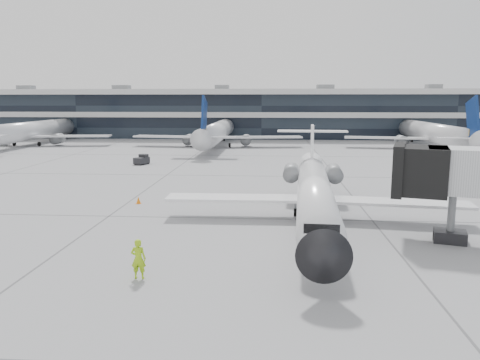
{
  "coord_description": "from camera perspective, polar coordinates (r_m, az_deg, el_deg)",
  "views": [
    {
      "loc": [
        2.53,
        -34.24,
        8.87
      ],
      "look_at": [
        -0.0,
        2.06,
        2.6
      ],
      "focal_mm": 35.0,
      "sensor_mm": 36.0,
      "label": 1
    }
  ],
  "objects": [
    {
      "name": "regional_jet",
      "position": [
        34.97,
        9.08,
        -1.33
      ],
      "size": [
        22.42,
        27.98,
        6.46
      ],
      "rotation": [
        0.0,
        0.0,
        -0.06
      ],
      "color": "white",
      "rests_on": "ground"
    },
    {
      "name": "bg_jet_right",
      "position": [
        94.4,
        22.21,
        3.66
      ],
      "size": [
        32.0,
        40.0,
        9.6
      ],
      "primitive_type": null,
      "color": "silver",
      "rests_on": "ground"
    },
    {
      "name": "bg_jet_center",
      "position": [
        90.29,
        -2.74,
        4.13
      ],
      "size": [
        32.0,
        40.0,
        9.6
      ],
      "primitive_type": null,
      "color": "silver",
      "rests_on": "ground"
    },
    {
      "name": "traffic_cone",
      "position": [
        41.32,
        -12.28,
        -2.43
      ],
      "size": [
        0.46,
        0.46,
        0.61
      ],
      "rotation": [
        0.0,
        0.0,
        0.1
      ],
      "color": "orange",
      "rests_on": "ground"
    },
    {
      "name": "ramp_worker",
      "position": [
        24.19,
        -12.28,
        -9.37
      ],
      "size": [
        0.76,
        0.5,
        2.06
      ],
      "primitive_type": "imported",
      "rotation": [
        0.0,
        0.0,
        3.16
      ],
      "color": "#9FD616",
      "rests_on": "ground"
    },
    {
      "name": "ground",
      "position": [
        35.46,
        -0.23,
        -4.71
      ],
      "size": [
        220.0,
        220.0,
        0.0
      ],
      "primitive_type": "plane",
      "color": "gray",
      "rests_on": "ground"
    },
    {
      "name": "bg_jet_left",
      "position": [
        101.49,
        -24.01,
        3.92
      ],
      "size": [
        32.0,
        40.0,
        9.6
      ],
      "primitive_type": null,
      "color": "silver",
      "rests_on": "ground"
    },
    {
      "name": "terminal",
      "position": [
        116.33,
        2.77,
        7.86
      ],
      "size": [
        170.0,
        22.0,
        10.0
      ],
      "primitive_type": "cube",
      "color": "black",
      "rests_on": "ground"
    },
    {
      "name": "far_tug",
      "position": [
        66.3,
        -11.87,
        2.42
      ],
      "size": [
        1.98,
        2.47,
        1.37
      ],
      "rotation": [
        0.0,
        0.0,
        -0.38
      ],
      "color": "black",
      "rests_on": "ground"
    }
  ]
}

